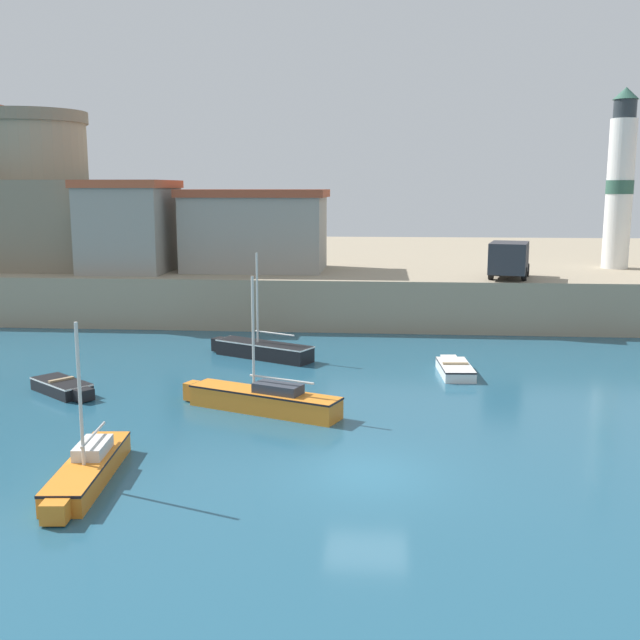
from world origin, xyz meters
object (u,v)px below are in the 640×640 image
Objects in this scene: sailboat_orange_1 at (88,468)px; fortress at (38,209)px; dinghy_white_0 at (455,368)px; harbor_shed_far_end at (256,230)px; dinghy_black_2 at (63,387)px; harbor_shed_mid_row at (130,226)px; lighthouse at (620,182)px; truck_on_quay at (509,258)px; sailboat_black_4 at (262,349)px; sailboat_orange_3 at (263,399)px.

fortress reaches higher than sailboat_orange_1.
dinghy_white_0 is 19.93m from harbor_shed_far_end.
harbor_shed_mid_row is (-3.21, 18.46, 5.72)m from dinghy_black_2.
dinghy_white_0 is 0.67× the size of sailboat_orange_1.
dinghy_black_2 is at bearing 117.39° from sailboat_orange_1.
fortress reaches higher than dinghy_white_0.
harbor_shed_far_end is at bearing 76.45° from dinghy_black_2.
dinghy_white_0 is at bearing -34.83° from harbor_shed_mid_row.
dinghy_white_0 is at bearing -52.22° from harbor_shed_far_end.
harbor_shed_mid_row is (8.00, -3.96, -0.92)m from fortress.
sailboat_orange_1 is 10.20m from dinghy_black_2.
lighthouse is 32.42m from harbor_shed_mid_row.
sailboat_black_4 is at bearing -146.38° from truck_on_quay.
dinghy_white_0 is 24.73m from harbor_shed_mid_row.
lighthouse is (28.79, 22.86, 8.50)m from dinghy_black_2.
dinghy_white_0 is 18.17m from sailboat_orange_1.
lighthouse is at bearing 38.45° from dinghy_black_2.
lighthouse is (24.10, 31.92, 8.38)m from sailboat_orange_1.
sailboat_black_4 reaches higher than sailboat_orange_1.
lighthouse is 1.79× the size of harbor_shed_mid_row.
sailboat_orange_3 is at bearing -50.61° from fortress.
harbor_shed_mid_row is (-7.90, 27.52, 5.61)m from sailboat_orange_1.
sailboat_orange_3 is 0.70× the size of harbor_shed_far_end.
dinghy_white_0 is 23.49m from lighthouse.
dinghy_black_2 is 21.16m from harbor_shed_far_end.
harbor_shed_mid_row is (-19.74, 13.74, 5.75)m from dinghy_white_0.
lighthouse reaches higher than sailboat_orange_1.
truck_on_quay is (16.00, 25.33, 3.88)m from sailboat_orange_1.
fortress is at bearing 140.53° from sailboat_black_4.
dinghy_white_0 is 0.59× the size of sailboat_orange_3.
dinghy_black_2 is at bearing 168.36° from sailboat_orange_3.
dinghy_white_0 is 0.83× the size of truck_on_quay.
dinghy_black_2 is 8.86m from sailboat_orange_3.
dinghy_white_0 is 0.41× the size of harbor_shed_far_end.
fortress is 1.01× the size of lighthouse.
sailboat_black_4 is (2.48, 16.34, 0.03)m from sailboat_orange_1.
harbor_shed_far_end is (16.00, -2.55, -1.21)m from fortress.
lighthouse reaches higher than dinghy_white_0.
lighthouse reaches higher than fortress.
dinghy_black_2 is 25.94m from fortress.
sailboat_black_4 is (-1.49, 9.07, -0.05)m from sailboat_orange_3.
fortress is (-15.90, 31.48, 6.53)m from sailboat_orange_1.
lighthouse is (21.61, 15.58, 8.35)m from sailboat_black_4.
sailboat_orange_3 is at bearing -59.59° from harbor_shed_mid_row.
harbor_shed_far_end is at bearing 89.81° from sailboat_orange_1.
harbor_shed_mid_row reaches higher than truck_on_quay.
sailboat_black_4 is 0.85× the size of harbor_shed_mid_row.
lighthouse is at bearing 7.83° from harbor_shed_mid_row.
dinghy_white_0 is at bearing -124.05° from lighthouse.
dinghy_white_0 is 0.32× the size of fortress.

